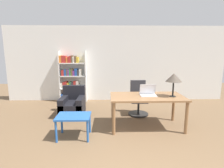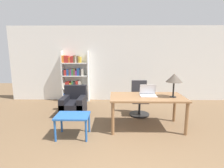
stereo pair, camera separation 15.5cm
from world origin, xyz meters
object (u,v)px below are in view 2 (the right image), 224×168
(table_lamp, at_px, (174,78))
(office_chair, at_px, (139,100))
(laptop, at_px, (148,93))
(bookshelf, at_px, (74,79))
(side_table_blue, at_px, (73,118))
(desk, at_px, (147,100))
(armchair, at_px, (74,105))

(table_lamp, distance_m, office_chair, 1.39)
(laptop, relative_size, table_lamp, 0.70)
(table_lamp, distance_m, bookshelf, 3.68)
(bookshelf, bearing_deg, side_table_blue, -78.10)
(desk, xyz_separation_m, office_chair, (-0.04, 0.89, -0.25))
(side_table_blue, relative_size, bookshelf, 0.38)
(bookshelf, bearing_deg, armchair, -78.15)
(bookshelf, bearing_deg, desk, -45.87)
(office_chair, bearing_deg, armchair, -179.89)
(desk, relative_size, office_chair, 1.75)
(armchair, bearing_deg, bookshelf, 101.85)
(laptop, distance_m, table_lamp, 0.67)
(laptop, height_order, bookshelf, bookshelf)
(table_lamp, relative_size, armchair, 0.67)
(armchair, bearing_deg, desk, -24.80)
(armchair, bearing_deg, side_table_blue, -78.06)
(table_lamp, distance_m, armchair, 2.84)
(office_chair, bearing_deg, bookshelf, 147.34)
(laptop, relative_size, side_table_blue, 0.54)
(laptop, bearing_deg, office_chair, 95.03)
(table_lamp, bearing_deg, bookshelf, 139.72)
(laptop, xyz_separation_m, office_chair, (-0.07, 0.85, -0.40))
(desk, bearing_deg, armchair, 155.20)
(laptop, xyz_separation_m, table_lamp, (0.54, -0.13, 0.38))
(table_lamp, xyz_separation_m, side_table_blue, (-2.21, -0.41, -0.79))
(laptop, bearing_deg, bookshelf, 135.11)
(laptop, relative_size, bookshelf, 0.21)
(desk, distance_m, armchair, 2.16)
(desk, distance_m, office_chair, 0.93)
(bookshelf, bearing_deg, office_chair, -32.66)
(office_chair, bearing_deg, desk, -87.22)
(laptop, distance_m, office_chair, 0.94)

